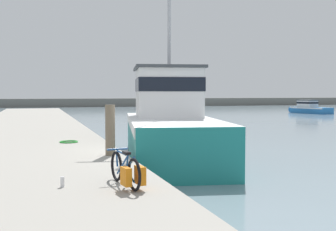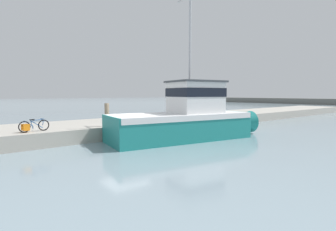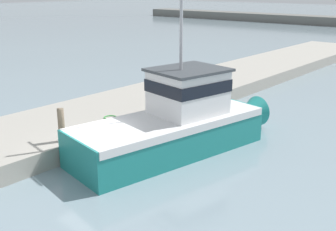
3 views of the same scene
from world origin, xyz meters
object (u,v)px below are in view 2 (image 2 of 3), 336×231
at_px(bicycle_touring, 31,126).
at_px(water_bottle_by_bike, 34,127).
at_px(mooring_post, 107,115).
at_px(fishing_boat_main, 188,117).

xyz_separation_m(bicycle_touring, water_bottle_by_bike, (-1.20, 0.41, -0.22)).
height_order(mooring_post, water_bottle_by_bike, mooring_post).
bearing_deg(bicycle_touring, fishing_boat_main, 59.13).
bearing_deg(water_bottle_by_bike, bicycle_touring, -19.08).
bearing_deg(fishing_boat_main, bicycle_touring, -102.10).
bearing_deg(fishing_boat_main, water_bottle_by_bike, -109.92).
bearing_deg(mooring_post, water_bottle_by_bike, -112.11).
relative_size(bicycle_touring, water_bottle_by_bike, 8.17).
relative_size(bicycle_touring, mooring_post, 1.10).
height_order(fishing_boat_main, bicycle_touring, fishing_boat_main).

